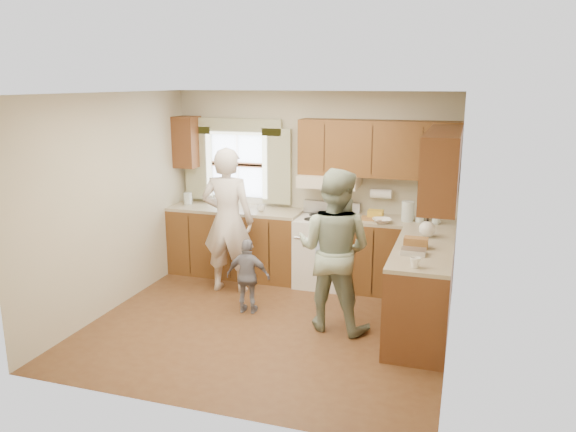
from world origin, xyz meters
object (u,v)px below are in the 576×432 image
(stove, at_px, (327,250))
(child, at_px, (248,276))
(woman_right, at_px, (334,250))
(woman_left, at_px, (228,221))

(stove, bearing_deg, child, -118.35)
(woman_right, xyz_separation_m, child, (-1.02, 0.09, -0.44))
(stove, bearing_deg, woman_right, -72.99)
(woman_left, bearing_deg, child, 126.38)
(stove, bearing_deg, woman_left, -152.75)
(stove, height_order, woman_left, woman_left)
(child, bearing_deg, woman_left, -54.02)
(woman_left, bearing_deg, stove, -156.61)
(woman_right, bearing_deg, woman_left, -14.84)
(woman_left, height_order, child, woman_left)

